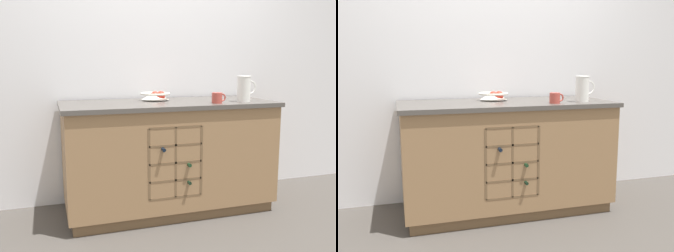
% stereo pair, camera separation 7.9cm
% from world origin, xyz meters
% --- Properties ---
extents(ground_plane, '(14.00, 14.00, 0.00)m').
position_xyz_m(ground_plane, '(0.00, 0.00, 0.00)').
color(ground_plane, '#4C4742').
extents(back_wall, '(4.40, 0.06, 2.55)m').
position_xyz_m(back_wall, '(0.00, 0.42, 1.27)').
color(back_wall, white).
rests_on(back_wall, ground_plane).
extents(kitchen_island, '(1.76, 0.77, 0.93)m').
position_xyz_m(kitchen_island, '(-0.00, -0.00, 0.47)').
color(kitchen_island, brown).
rests_on(kitchen_island, ground_plane).
extents(fruit_bowl, '(0.26, 0.26, 0.08)m').
position_xyz_m(fruit_bowl, '(-0.07, 0.13, 0.98)').
color(fruit_bowl, silver).
rests_on(fruit_bowl, kitchen_island).
extents(white_pitcher, '(0.17, 0.11, 0.21)m').
position_xyz_m(white_pitcher, '(0.60, -0.19, 1.04)').
color(white_pitcher, white).
rests_on(white_pitcher, kitchen_island).
extents(ceramic_mug, '(0.12, 0.08, 0.08)m').
position_xyz_m(ceramic_mug, '(0.34, -0.23, 0.98)').
color(ceramic_mug, '#B7473D').
rests_on(ceramic_mug, kitchen_island).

